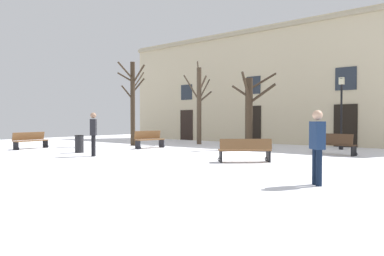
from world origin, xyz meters
TOP-DOWN VIEW (x-y plane):
  - ground_plane at (0.00, 0.00)m, footprint 35.23×35.23m
  - building_facade at (0.00, 8.81)m, footprint 22.02×0.60m
  - tree_foreground at (2.11, 3.93)m, footprint 2.09×2.30m
  - tree_center at (-4.69, 1.99)m, footprint 1.90×2.36m
  - tree_near_facade at (-2.27, 5.44)m, footprint 1.75×1.69m
  - streetlamp at (5.97, 6.67)m, footprint 0.30×0.30m
  - litter_bin at (-3.32, -2.63)m, footprint 0.42×0.42m
  - bench_far_corner at (6.41, 3.63)m, footprint 1.88×0.87m
  - bench_by_litter_bin at (-2.54, 1.20)m, footprint 0.72×1.79m
  - bench_near_center_tree at (4.59, -1.12)m, footprint 1.74×1.58m
  - bench_near_lamp at (-7.31, -2.92)m, footprint 0.75×1.94m
  - person_near_bench at (8.02, -3.97)m, footprint 0.42×0.43m
  - person_by_shop_door at (-1.46, -3.19)m, footprint 0.42×0.43m

SIDE VIEW (x-z plane):
  - ground_plane at x=0.00m, z-range 0.00..0.00m
  - litter_bin at x=-3.32m, z-range 0.00..0.83m
  - bench_near_center_tree at x=4.59m, z-range 0.02..0.88m
  - bench_near_lamp at x=-7.31m, z-range 0.02..0.91m
  - bench_far_corner at x=6.41m, z-range 0.01..0.95m
  - bench_by_litter_bin at x=-2.54m, z-range 0.01..0.97m
  - person_near_bench at x=8.02m, z-range 0.10..1.85m
  - person_by_shop_door at x=-1.46m, z-range 0.12..1.96m
  - tree_foreground at x=2.11m, z-range 0.05..4.11m
  - streetlamp at x=5.97m, z-range 0.43..4.23m
  - tree_near_facade at x=-2.27m, z-range 0.00..5.19m
  - tree_center at x=-4.69m, z-range 0.24..5.25m
  - building_facade at x=0.00m, z-range 0.06..7.81m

